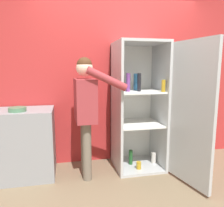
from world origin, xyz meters
TOP-DOWN VIEW (x-y plane):
  - ground_plane at (0.00, 0.00)m, footprint 12.00×12.00m
  - wall_back at (0.00, 0.98)m, footprint 7.00×0.06m
  - refrigerator at (0.32, 0.50)m, footprint 0.88×1.32m
  - person at (-0.55, 0.44)m, footprint 0.63×0.60m
  - counter at (-1.36, 0.63)m, footprint 0.78×0.60m
  - bowl at (-1.39, 0.52)m, footprint 0.22×0.22m

SIDE VIEW (x-z plane):
  - ground_plane at x=0.00m, z-range 0.00..0.00m
  - counter at x=-1.36m, z-range 0.00..0.92m
  - refrigerator at x=0.32m, z-range 0.00..1.81m
  - bowl at x=-1.39m, z-range 0.92..0.97m
  - person at x=-0.55m, z-range 0.20..1.79m
  - wall_back at x=0.00m, z-range 0.00..2.55m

